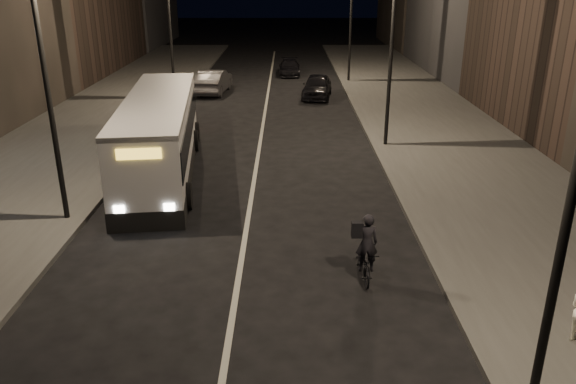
{
  "coord_description": "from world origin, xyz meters",
  "views": [
    {
      "loc": [
        1.24,
        -11.96,
        7.22
      ],
      "look_at": [
        1.26,
        2.7,
        1.5
      ],
      "focal_mm": 35.0,
      "sensor_mm": 36.0,
      "label": 1
    }
  ],
  "objects_px": {
    "streetlight_right_near": "(570,111)",
    "streetlight_right_far": "(348,3)",
    "streetlight_left_far": "(173,8)",
    "city_bus": "(160,132)",
    "cyclist_on_bicycle": "(365,257)",
    "streetlight_right_mid": "(387,22)",
    "car_mid": "(213,81)",
    "car_near": "(317,86)",
    "car_far": "(290,68)",
    "streetlight_left_near": "(50,45)"
  },
  "relations": [
    {
      "from": "streetlight_left_near",
      "to": "streetlight_right_far",
      "type": "bearing_deg",
      "value": 66.04
    },
    {
      "from": "streetlight_left_far",
      "to": "car_near",
      "type": "height_order",
      "value": "streetlight_left_far"
    },
    {
      "from": "streetlight_left_far",
      "to": "car_far",
      "type": "bearing_deg",
      "value": 53.53
    },
    {
      "from": "streetlight_right_near",
      "to": "cyclist_on_bicycle",
      "type": "relative_size",
      "value": 4.41
    },
    {
      "from": "streetlight_right_mid",
      "to": "streetlight_right_far",
      "type": "distance_m",
      "value": 16.0
    },
    {
      "from": "streetlight_right_near",
      "to": "streetlight_right_far",
      "type": "distance_m",
      "value": 32.0
    },
    {
      "from": "streetlight_right_mid",
      "to": "car_near",
      "type": "distance_m",
      "value": 11.97
    },
    {
      "from": "city_bus",
      "to": "streetlight_left_near",
      "type": "bearing_deg",
      "value": -116.91
    },
    {
      "from": "city_bus",
      "to": "cyclist_on_bicycle",
      "type": "bearing_deg",
      "value": -56.85
    },
    {
      "from": "streetlight_left_near",
      "to": "car_far",
      "type": "bearing_deg",
      "value": 76.02
    },
    {
      "from": "streetlight_right_near",
      "to": "car_near",
      "type": "bearing_deg",
      "value": 94.76
    },
    {
      "from": "streetlight_left_near",
      "to": "car_far",
      "type": "distance_m",
      "value": 28.38
    },
    {
      "from": "cyclist_on_bicycle",
      "to": "car_mid",
      "type": "bearing_deg",
      "value": 104.11
    },
    {
      "from": "car_mid",
      "to": "car_far",
      "type": "relative_size",
      "value": 1.19
    },
    {
      "from": "streetlight_left_far",
      "to": "car_near",
      "type": "relative_size",
      "value": 1.96
    },
    {
      "from": "streetlight_right_far",
      "to": "car_mid",
      "type": "bearing_deg",
      "value": -156.76
    },
    {
      "from": "streetlight_right_near",
      "to": "cyclist_on_bicycle",
      "type": "bearing_deg",
      "value": 115.47
    },
    {
      "from": "streetlight_left_near",
      "to": "car_near",
      "type": "relative_size",
      "value": 1.96
    },
    {
      "from": "streetlight_right_near",
      "to": "car_near",
      "type": "relative_size",
      "value": 1.96
    },
    {
      "from": "streetlight_left_near",
      "to": "cyclist_on_bicycle",
      "type": "distance_m",
      "value": 10.36
    },
    {
      "from": "streetlight_right_mid",
      "to": "streetlight_right_far",
      "type": "xyz_separation_m",
      "value": [
        0.0,
        16.0,
        0.0
      ]
    },
    {
      "from": "car_far",
      "to": "streetlight_right_mid",
      "type": "bearing_deg",
      "value": -78.22
    },
    {
      "from": "streetlight_right_mid",
      "to": "streetlight_left_near",
      "type": "distance_m",
      "value": 13.33
    },
    {
      "from": "streetlight_right_near",
      "to": "streetlight_right_far",
      "type": "bearing_deg",
      "value": 90.0
    },
    {
      "from": "streetlight_left_far",
      "to": "cyclist_on_bicycle",
      "type": "relative_size",
      "value": 4.41
    },
    {
      "from": "streetlight_right_mid",
      "to": "city_bus",
      "type": "bearing_deg",
      "value": -159.57
    },
    {
      "from": "streetlight_right_near",
      "to": "streetlight_left_far",
      "type": "height_order",
      "value": "same"
    },
    {
      "from": "cyclist_on_bicycle",
      "to": "car_mid",
      "type": "xyz_separation_m",
      "value": [
        -6.69,
        23.7,
        0.14
      ]
    },
    {
      "from": "streetlight_right_near",
      "to": "cyclist_on_bicycle",
      "type": "xyz_separation_m",
      "value": [
        -2.15,
        4.5,
        -4.75
      ]
    },
    {
      "from": "streetlight_left_far",
      "to": "car_mid",
      "type": "relative_size",
      "value": 1.77
    },
    {
      "from": "streetlight_left_far",
      "to": "cyclist_on_bicycle",
      "type": "bearing_deg",
      "value": -68.38
    },
    {
      "from": "car_mid",
      "to": "cyclist_on_bicycle",
      "type": "bearing_deg",
      "value": 111.2
    },
    {
      "from": "streetlight_right_far",
      "to": "car_far",
      "type": "bearing_deg",
      "value": 141.15
    },
    {
      "from": "city_bus",
      "to": "car_far",
      "type": "xyz_separation_m",
      "value": [
        5.03,
        22.47,
        -1.04
      ]
    },
    {
      "from": "city_bus",
      "to": "streetlight_left_far",
      "type": "bearing_deg",
      "value": 90.84
    },
    {
      "from": "streetlight_right_far",
      "to": "cyclist_on_bicycle",
      "type": "relative_size",
      "value": 4.41
    },
    {
      "from": "cyclist_on_bicycle",
      "to": "streetlight_left_near",
      "type": "bearing_deg",
      "value": 156.04
    },
    {
      "from": "streetlight_left_far",
      "to": "cyclist_on_bicycle",
      "type": "distance_m",
      "value": 23.61
    },
    {
      "from": "streetlight_left_near",
      "to": "car_near",
      "type": "distance_m",
      "value": 21.13
    },
    {
      "from": "streetlight_right_near",
      "to": "streetlight_right_mid",
      "type": "height_order",
      "value": "same"
    },
    {
      "from": "streetlight_right_mid",
      "to": "car_far",
      "type": "height_order",
      "value": "streetlight_right_mid"
    },
    {
      "from": "streetlight_right_near",
      "to": "car_mid",
      "type": "distance_m",
      "value": 29.91
    },
    {
      "from": "streetlight_right_far",
      "to": "streetlight_left_near",
      "type": "distance_m",
      "value": 26.26
    },
    {
      "from": "city_bus",
      "to": "car_far",
      "type": "relative_size",
      "value": 2.87
    },
    {
      "from": "streetlight_right_mid",
      "to": "car_near",
      "type": "xyz_separation_m",
      "value": [
        -2.23,
        10.8,
        -4.66
      ]
    },
    {
      "from": "car_near",
      "to": "streetlight_right_mid",
      "type": "bearing_deg",
      "value": -70.57
    },
    {
      "from": "car_mid",
      "to": "car_far",
      "type": "height_order",
      "value": "car_mid"
    },
    {
      "from": "cyclist_on_bicycle",
      "to": "streetlight_right_mid",
      "type": "bearing_deg",
      "value": 77.79
    },
    {
      "from": "streetlight_left_far",
      "to": "city_bus",
      "type": "bearing_deg",
      "value": -82.59
    },
    {
      "from": "streetlight_right_mid",
      "to": "streetlight_left_near",
      "type": "bearing_deg",
      "value": -143.12
    }
  ]
}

